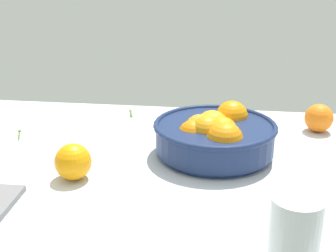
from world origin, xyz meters
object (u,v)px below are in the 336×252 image
Objects in this scene: fruit_bowl at (215,135)px; loose_orange_0 at (319,118)px; loose_orange_2 at (73,162)px; juice_glass at (294,237)px.

loose_orange_0 is (26.81, 18.95, -1.22)cm from fruit_bowl.
loose_orange_2 is at bearing -150.51° from fruit_bowl.
juice_glass reaches higher than loose_orange_0.
loose_orange_2 is (-28.67, -16.21, -1.06)cm from fruit_bowl.
fruit_bowl reaches higher than loose_orange_0.
juice_glass is 48.17cm from loose_orange_2.
juice_glass reaches higher than fruit_bowl.
loose_orange_2 reaches higher than loose_orange_0.
fruit_bowl is at bearing 108.29° from juice_glass.
loose_orange_2 is (-55.48, -35.16, 0.16)cm from loose_orange_0.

